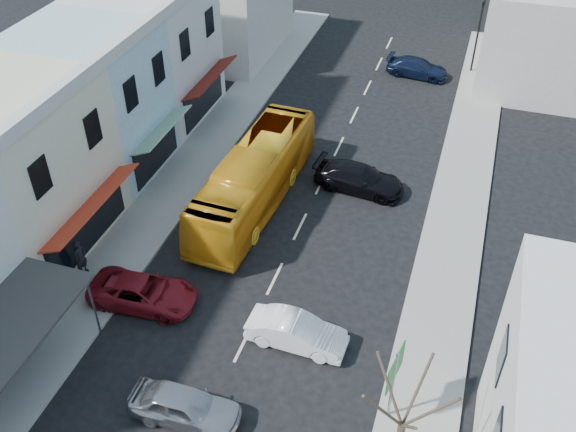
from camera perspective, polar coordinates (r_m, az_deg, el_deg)
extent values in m
plane|color=black|center=(27.33, -3.95, -11.13)|extent=(120.00, 120.00, 0.00)
cube|color=gray|center=(36.50, -9.33, 3.37)|extent=(3.00, 52.00, 0.15)
cube|color=gray|center=(33.42, 14.50, -1.25)|extent=(3.00, 52.00, 0.15)
cube|color=beige|center=(32.23, -23.48, 3.60)|extent=(7.00, 8.00, 8.00)
cube|color=#B02E17|center=(30.45, -17.03, 0.94)|extent=(1.30, 6.80, 0.08)
cube|color=#90B0BE|center=(36.84, -17.07, 9.65)|extent=(7.00, 6.00, 8.00)
cube|color=#195926|center=(35.29, -11.14, 7.56)|extent=(1.30, 5.10, 0.08)
cube|color=beige|center=(41.72, -12.35, 13.90)|extent=(7.00, 7.00, 8.00)
cube|color=#60160D|center=(40.36, -6.93, 12.15)|extent=(1.30, 5.95, 0.08)
cube|color=#B7B2A8|center=(50.53, -5.91, 17.70)|extent=(8.00, 10.00, 6.00)
cube|color=#B7B2A8|center=(49.50, 21.97, 15.38)|extent=(8.00, 12.00, 7.00)
imported|color=orange|center=(33.40, -3.00, 3.29)|extent=(3.03, 11.70, 3.10)
imported|color=#A3A3A8|center=(24.79, -9.14, -16.35)|extent=(4.45, 1.91, 1.40)
imported|color=white|center=(26.71, 0.77, -10.27)|extent=(4.45, 1.92, 1.40)
imported|color=maroon|center=(28.99, -12.77, -6.57)|extent=(4.73, 2.25, 1.40)
imported|color=black|center=(35.09, 6.35, 3.33)|extent=(4.65, 2.23, 1.40)
imported|color=black|center=(47.74, 11.44, 12.86)|extent=(4.66, 2.27, 1.40)
imported|color=black|center=(30.86, -17.91, -3.66)|extent=(0.45, 0.63, 1.70)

